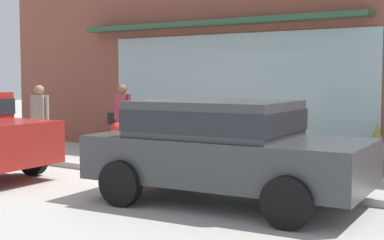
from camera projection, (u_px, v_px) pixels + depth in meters
ground_plane at (134, 173)px, 11.08m from camera, size 60.00×60.00×0.00m
curb_strip at (127, 171)px, 10.91m from camera, size 14.00×0.24×0.12m
storefront at (218, 51)px, 13.52m from camera, size 14.00×0.81×5.14m
fire_hydrant at (118, 141)px, 12.64m from camera, size 0.44×0.41×0.88m
pedestrian_with_handbag at (122, 115)px, 13.31m from camera, size 0.62×0.25×1.72m
pedestrian_passerby at (40, 115)px, 12.98m from camera, size 0.46×0.28×1.71m
parked_car_dark_gray at (223, 144)px, 8.41m from camera, size 4.26×2.31×1.54m
potted_plant_by_entrance at (295, 149)px, 12.21m from camera, size 0.33×0.33×0.59m
potted_plant_near_hydrant at (136, 133)px, 14.19m from camera, size 0.60×0.60×0.90m
potted_plant_doorstep at (377, 149)px, 10.91m from camera, size 0.48×0.48×1.03m
potted_plant_low_front at (238, 149)px, 12.57m from camera, size 0.31×0.31×0.55m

